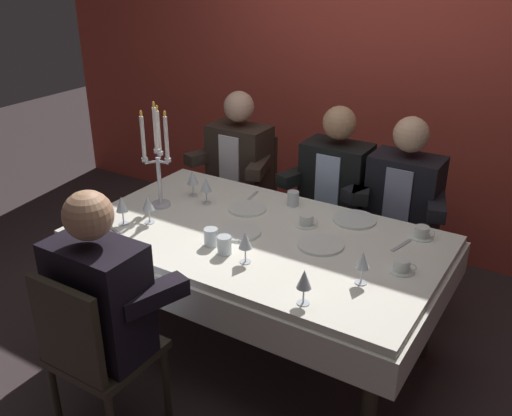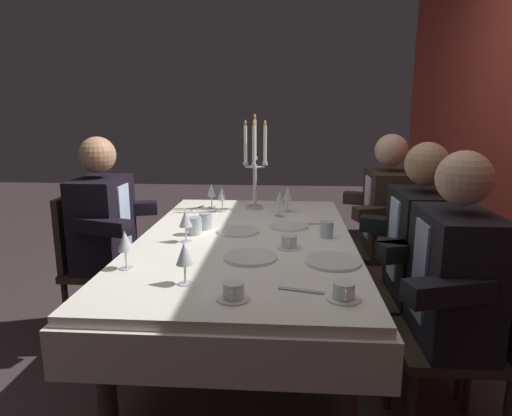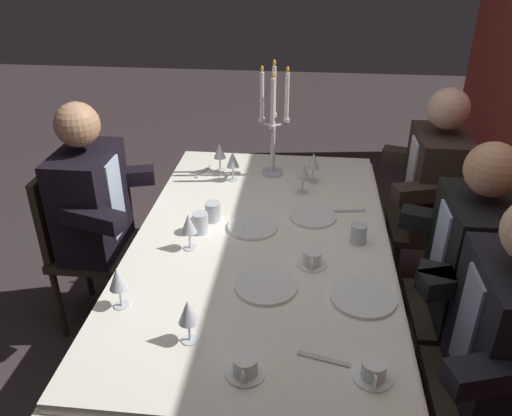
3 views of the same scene
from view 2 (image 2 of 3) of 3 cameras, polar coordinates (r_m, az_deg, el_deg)
The scene contains 27 objects.
ground_plane at distance 2.61m, azimuth -1.27°, elevation -19.57°, with size 12.00×12.00×0.00m, color #3B2F30.
dining_table at distance 2.34m, azimuth -1.35°, elevation -6.56°, with size 1.94×1.14×0.74m.
candelabra at distance 2.90m, azimuth -0.15°, elevation 5.34°, with size 0.15×0.17×0.62m.
dinner_plate_0 at distance 2.39m, azimuth -2.24°, elevation -3.00°, with size 0.23×0.23×0.01m, color white.
dinner_plate_1 at distance 2.50m, azimuth 4.21°, elevation -2.33°, with size 0.22×0.22×0.01m, color white.
dinner_plate_2 at distance 1.97m, azimuth -0.71°, elevation -6.35°, with size 0.24×0.24×0.01m, color white.
dinner_plate_3 at distance 1.95m, azimuth 9.90°, elevation -6.81°, with size 0.24×0.24×0.01m, color white.
wine_glass_0 at distance 1.68m, azimuth -9.25°, elevation -5.99°, with size 0.07×0.07×0.16m.
wine_glass_1 at distance 2.22m, azimuth -9.09°, elevation -1.44°, with size 0.07×0.07×0.16m.
wine_glass_2 at distance 2.72m, azimuth 3.10°, elevation 1.25°, with size 0.07×0.07×0.16m.
wine_glass_3 at distance 2.98m, azimuth -5.78°, elevation 2.23°, with size 0.07×0.07×0.16m.
wine_glass_4 at distance 2.86m, azimuth -4.41°, elevation 1.82°, with size 0.07×0.07×0.16m.
wine_glass_5 at distance 2.85m, azimuth 4.14°, elevation 1.77°, with size 0.07×0.07×0.16m.
wine_glass_6 at distance 1.90m, azimuth -16.60°, elevation -4.22°, with size 0.07×0.07×0.16m.
water_tumbler_0 at distance 2.31m, azimuth 9.11°, elevation -2.78°, with size 0.07×0.07×0.08m, color silver.
water_tumbler_1 at distance 2.36m, azimuth -7.89°, elevation -2.31°, with size 0.07×0.07×0.09m, color silver.
water_tumbler_2 at distance 2.46m, azimuth -6.53°, elevation -1.71°, with size 0.07×0.07×0.09m, color silver.
coffee_cup_0 at distance 1.57m, azimuth -2.95°, elevation -10.77°, with size 0.13×0.12×0.06m.
coffee_cup_1 at distance 2.12m, azimuth 4.27°, elevation -4.47°, with size 0.13×0.12×0.06m.
coffee_cup_2 at distance 1.59m, azimuth 11.29°, elevation -10.62°, with size 0.13×0.12×0.06m.
spoon_0 at distance 1.64m, azimuth 5.88°, elevation -10.59°, with size 0.17×0.02×0.01m, color #B7B7BC.
spoon_1 at distance 2.58m, azimuth 7.96°, elevation -2.05°, with size 0.17×0.02×0.01m, color #B7B7BC.
fork_2 at distance 2.99m, azimuth -7.53°, elevation 0.01°, with size 0.17×0.02×0.01m, color #B7B7BC.
seated_diner_0 at distance 3.05m, azimuth 16.74°, elevation -0.33°, with size 0.63×0.48×1.24m.
seated_diner_1 at distance 2.78m, azimuth -19.33°, elevation -1.72°, with size 0.63×0.48×1.24m.
seated_diner_2 at distance 2.35m, azimuth 20.63°, elevation -4.36°, with size 0.63×0.48×1.24m.
seated_diner_3 at distance 1.94m, azimuth 24.38°, elevation -8.18°, with size 0.63×0.48×1.24m.
Camera 2 is at (2.20, 0.21, 1.39)m, focal length 30.92 mm.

